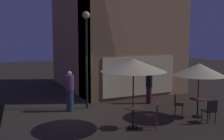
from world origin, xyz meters
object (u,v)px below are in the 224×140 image
at_px(street_lamp_near_corner, 86,41).
at_px(cafe_chair_1, 177,103).
at_px(cafe_table_0, 133,114).
at_px(cafe_table_1, 198,104).
at_px(patron_standing_0, 70,91).
at_px(patron_standing_1, 149,87).
at_px(cafe_chair_0, 155,114).
at_px(patio_umbrella_1, 199,70).
at_px(patio_umbrella_0, 133,65).
at_px(cafe_chair_2, 210,109).

xyz_separation_m(street_lamp_near_corner, cafe_chair_1, (3.08, -2.76, -2.62)).
xyz_separation_m(cafe_table_0, cafe_table_1, (3.12, 0.04, 0.01)).
bearing_deg(patron_standing_0, patron_standing_1, 163.25).
height_order(cafe_table_0, cafe_table_1, cafe_table_1).
bearing_deg(patron_standing_1, patron_standing_0, 96.59).
relative_size(cafe_table_1, cafe_chair_0, 0.84).
bearing_deg(cafe_table_0, cafe_table_1, 0.66).
bearing_deg(cafe_chair_0, patio_umbrella_1, -136.86).
bearing_deg(street_lamp_near_corner, patron_standing_0, -169.87).
distance_m(patio_umbrella_0, patron_standing_0, 3.78).
distance_m(cafe_table_1, patron_standing_1, 2.94).
xyz_separation_m(cafe_table_1, patio_umbrella_1, (-0.00, 0.00, 1.44)).
distance_m(patio_umbrella_0, cafe_chair_2, 3.56).
bearing_deg(patron_standing_1, street_lamp_near_corner, 92.72).
relative_size(street_lamp_near_corner, cafe_table_1, 5.71).
height_order(cafe_table_0, patio_umbrella_0, patio_umbrella_0).
xyz_separation_m(patio_umbrella_0, patio_umbrella_1, (3.12, 0.04, -0.31)).
height_order(cafe_chair_1, cafe_chair_2, cafe_chair_2).
bearing_deg(cafe_chair_2, patio_umbrella_1, 0.00).
relative_size(cafe_table_0, cafe_chair_2, 0.84).
height_order(patron_standing_0, patron_standing_1, patron_standing_0).
height_order(patio_umbrella_1, cafe_chair_0, patio_umbrella_1).
relative_size(cafe_table_0, cafe_table_1, 0.97).
xyz_separation_m(street_lamp_near_corner, cafe_chair_2, (3.57, -4.14, -2.63)).
bearing_deg(cafe_chair_0, patio_umbrella_0, -0.00).
bearing_deg(patio_umbrella_1, patron_standing_1, 100.30).
distance_m(cafe_chair_1, patron_standing_0, 4.74).
distance_m(cafe_table_0, cafe_chair_2, 3.09).
height_order(cafe_chair_2, patron_standing_0, patron_standing_0).
distance_m(cafe_table_0, patron_standing_1, 3.92).
relative_size(patio_umbrella_0, cafe_chair_2, 2.80).
bearing_deg(cafe_chair_1, cafe_chair_2, -27.99).
bearing_deg(cafe_table_1, cafe_chair_1, 137.54).
height_order(street_lamp_near_corner, patron_standing_0, street_lamp_near_corner).
distance_m(cafe_table_0, cafe_chair_0, 0.78).
height_order(street_lamp_near_corner, cafe_table_0, street_lamp_near_corner).
bearing_deg(patio_umbrella_0, cafe_table_0, -63.43).
bearing_deg(cafe_chair_1, street_lamp_near_corner, -179.43).
height_order(patio_umbrella_0, patio_umbrella_1, patio_umbrella_0).
bearing_deg(patio_umbrella_0, cafe_chair_2, -14.57).
distance_m(cafe_table_0, cafe_table_1, 3.12).
height_order(cafe_table_0, cafe_chair_1, cafe_chair_1).
xyz_separation_m(patio_umbrella_0, patron_standing_0, (-1.44, 3.20, -1.39)).
relative_size(patron_standing_0, patron_standing_1, 1.09).
bearing_deg(cafe_table_0, patron_standing_1, 48.34).
bearing_deg(patron_standing_1, cafe_chair_1, -171.62).
bearing_deg(cafe_chair_0, street_lamp_near_corner, -39.35).
bearing_deg(patio_umbrella_0, cafe_table_1, 0.66).
xyz_separation_m(cafe_table_0, patio_umbrella_0, (-0.00, 0.00, 1.77)).
xyz_separation_m(cafe_table_0, cafe_chair_0, (0.66, -0.42, 0.03)).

